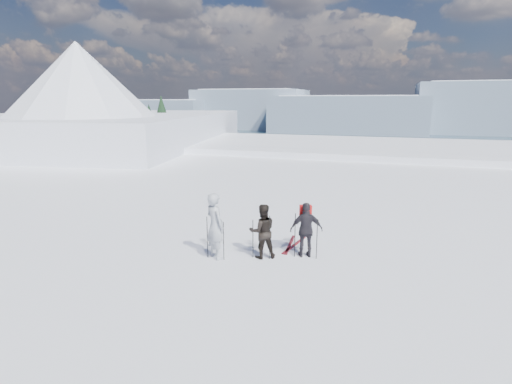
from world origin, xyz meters
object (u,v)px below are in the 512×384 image
Objects in this scene: skier_grey at (215,226)px; skis_loose at (292,245)px; skier_pack at (306,230)px; skier_dark at (262,231)px.

skier_grey is 2.70m from skis_loose.
skis_loose is (1.89, 1.67, -0.95)m from skier_grey.
skier_pack is 1.25m from skis_loose.
skier_grey is 1.19× the size of skier_pack.
skis_loose is at bearing -144.59° from skier_dark.
skis_loose is (-0.58, 0.76, -0.80)m from skier_pack.
skier_grey is at bearing 1.04° from skier_pack.
skier_pack is at bearing 173.08° from skier_dark.
skier_dark is at bearing 2.25° from skier_pack.
skier_dark is at bearing -125.72° from skier_grey.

